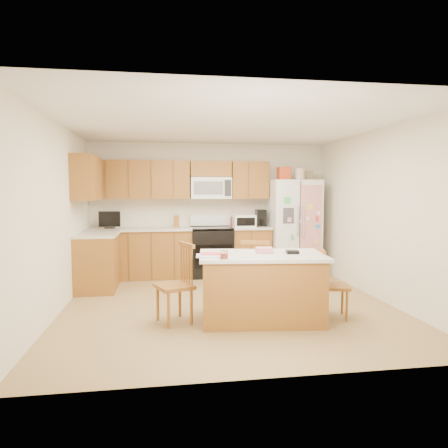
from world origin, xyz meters
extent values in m
plane|color=olive|center=(0.00, 0.00, 0.00)|extent=(4.50, 4.50, 0.00)
cube|color=beige|center=(0.00, 2.25, 1.25)|extent=(4.50, 0.10, 2.50)
cube|color=beige|center=(0.00, -2.25, 1.25)|extent=(4.50, 0.10, 2.50)
cube|color=beige|center=(-2.25, 0.00, 1.25)|extent=(0.10, 4.50, 2.50)
cube|color=beige|center=(2.25, 0.00, 1.25)|extent=(0.10, 4.50, 2.50)
cube|color=white|center=(0.00, 0.00, 2.50)|extent=(4.50, 4.50, 0.04)
cube|color=#905C21|center=(-1.31, 1.95, 0.44)|extent=(1.87, 0.60, 0.88)
cube|color=#905C21|center=(0.74, 1.95, 0.44)|extent=(0.72, 0.60, 0.88)
cube|color=#905C21|center=(-1.95, 1.17, 0.44)|extent=(0.60, 0.95, 0.88)
cube|color=silver|center=(-1.31, 1.94, 0.90)|extent=(1.87, 0.64, 0.04)
cube|color=silver|center=(0.74, 1.94, 0.90)|extent=(0.72, 0.64, 0.04)
cube|color=silver|center=(-1.94, 1.17, 0.90)|extent=(0.64, 0.95, 0.04)
cube|color=#905C21|center=(-1.32, 2.08, 1.80)|extent=(1.85, 0.33, 0.70)
cube|color=#905C21|center=(0.75, 2.08, 1.80)|extent=(0.70, 0.33, 0.70)
cube|color=#905C21|center=(0.00, 2.08, 2.00)|extent=(0.76, 0.33, 0.29)
cube|color=#905C21|center=(-2.08, 1.17, 1.80)|extent=(0.33, 0.95, 0.70)
cube|color=brown|center=(-1.90, 1.92, 1.80)|extent=(0.02, 0.01, 0.66)
cube|color=brown|center=(-1.90, 1.65, 0.44)|extent=(0.02, 0.01, 0.84)
cube|color=brown|center=(-1.50, 1.92, 1.80)|extent=(0.02, 0.01, 0.66)
cube|color=brown|center=(-1.50, 1.65, 0.44)|extent=(0.02, 0.01, 0.84)
cube|color=brown|center=(-1.10, 1.92, 1.80)|extent=(0.02, 0.01, 0.66)
cube|color=brown|center=(-1.10, 1.65, 0.44)|extent=(0.02, 0.01, 0.84)
cube|color=brown|center=(-0.70, 1.92, 1.80)|extent=(0.01, 0.01, 0.66)
cube|color=brown|center=(-0.70, 1.65, 0.44)|extent=(0.01, 0.01, 0.84)
cube|color=brown|center=(0.70, 1.92, 1.80)|extent=(0.01, 0.01, 0.66)
cube|color=brown|center=(0.70, 1.65, 0.44)|extent=(0.01, 0.01, 0.84)
cube|color=white|center=(0.00, 2.06, 1.65)|extent=(0.76, 0.38, 0.40)
cube|color=slate|center=(-0.06, 1.86, 1.65)|extent=(0.54, 0.01, 0.24)
cube|color=#262626|center=(0.30, 1.86, 1.65)|extent=(0.12, 0.01, 0.30)
cube|color=#905C21|center=(-0.65, 1.95, 1.03)|extent=(0.10, 0.14, 0.22)
cube|color=black|center=(-1.85, 1.97, 0.93)|extent=(0.18, 0.12, 0.02)
cube|color=black|center=(-1.85, 1.97, 1.09)|extent=(0.38, 0.03, 0.28)
cube|color=red|center=(0.58, 2.03, 1.01)|extent=(0.35, 0.22, 0.18)
cube|color=white|center=(0.60, 1.80, 1.04)|extent=(0.40, 0.28, 0.23)
cube|color=black|center=(0.60, 1.66, 1.04)|extent=(0.34, 0.01, 0.15)
cube|color=black|center=(0.96, 2.00, 1.08)|extent=(0.18, 0.22, 0.32)
cylinder|color=black|center=(0.96, 1.93, 1.01)|extent=(0.12, 0.12, 0.12)
cube|color=black|center=(0.00, 1.93, 0.44)|extent=(0.76, 0.64, 0.88)
cube|color=black|center=(0.00, 1.60, 0.42)|extent=(0.68, 0.01, 0.42)
cube|color=black|center=(0.00, 1.93, 0.91)|extent=(0.76, 0.64, 0.03)
cube|color=white|center=(0.00, 2.19, 1.03)|extent=(0.76, 0.10, 0.20)
cube|color=white|center=(1.57, 1.88, 0.90)|extent=(0.90, 0.75, 1.80)
cube|color=#4C4C4C|center=(1.57, 1.49, 0.90)|extent=(0.02, 0.01, 1.75)
cube|color=silver|center=(1.52, 1.47, 1.05)|extent=(0.02, 0.03, 0.55)
cube|color=silver|center=(1.62, 1.47, 1.05)|extent=(0.02, 0.03, 0.55)
cube|color=#3F3F44|center=(1.35, 1.49, 1.15)|extent=(0.20, 0.01, 0.28)
cube|color=#D84C59|center=(1.77, 1.49, 1.05)|extent=(0.42, 0.01, 1.30)
cube|color=#C4421B|center=(1.37, 1.88, 1.92)|extent=(0.22, 0.22, 0.24)
cylinder|color=beige|center=(1.67, 1.82, 1.91)|extent=(0.18, 0.18, 0.22)
cube|color=gray|center=(1.85, 1.96, 1.89)|extent=(0.18, 0.20, 0.18)
cube|color=#905C21|center=(0.30, -0.74, 0.39)|extent=(1.51, 0.96, 0.79)
cube|color=silver|center=(0.30, -0.74, 0.81)|extent=(1.60, 1.05, 0.04)
cylinder|color=#C4421B|center=(-0.21, -1.01, 0.86)|extent=(0.08, 0.08, 0.06)
cylinder|color=white|center=(-0.21, -1.01, 0.87)|extent=(0.09, 0.09, 0.09)
cube|color=pink|center=(0.35, -0.68, 0.86)|extent=(0.22, 0.17, 0.07)
cube|color=black|center=(0.68, -0.77, 0.85)|extent=(0.16, 0.14, 0.04)
cube|color=white|center=(-0.36, -0.82, 0.84)|extent=(0.32, 0.27, 0.01)
cube|color=#D84C4C|center=(-0.32, -0.74, 0.85)|extent=(0.28, 0.23, 0.01)
cylinder|color=white|center=(0.03, -0.96, 0.84)|extent=(0.14, 0.04, 0.01)
cube|color=#905C21|center=(-0.77, -0.66, 0.45)|extent=(0.52, 0.53, 0.04)
cylinder|color=#905C21|center=(-0.97, -0.56, 0.21)|extent=(0.04, 0.04, 0.43)
cylinder|color=#905C21|center=(-0.84, -0.87, 0.21)|extent=(0.04, 0.04, 0.43)
cylinder|color=#905C21|center=(-0.69, -0.45, 0.21)|extent=(0.04, 0.04, 0.43)
cylinder|color=#905C21|center=(-0.57, -0.76, 0.21)|extent=(0.04, 0.04, 0.43)
cylinder|color=#905C21|center=(-0.67, -0.46, 0.70)|extent=(0.02, 0.02, 0.48)
cylinder|color=#905C21|center=(-0.64, -0.53, 0.70)|extent=(0.02, 0.02, 0.48)
cylinder|color=#905C21|center=(-0.61, -0.60, 0.70)|extent=(0.02, 0.02, 0.48)
cylinder|color=#905C21|center=(-0.58, -0.67, 0.70)|extent=(0.02, 0.02, 0.48)
cylinder|color=#905C21|center=(-0.55, -0.74, 0.70)|extent=(0.02, 0.02, 0.48)
cube|color=#905C21|center=(-0.61, -0.60, 0.94)|extent=(0.19, 0.38, 0.05)
cube|color=#905C21|center=(0.37, -0.15, 0.43)|extent=(0.51, 0.49, 0.04)
cylinder|color=#905C21|center=(0.57, -0.07, 0.21)|extent=(0.03, 0.03, 0.41)
cylinder|color=#905C21|center=(0.26, 0.04, 0.21)|extent=(0.03, 0.03, 0.41)
cylinder|color=#905C21|center=(0.48, -0.34, 0.21)|extent=(0.03, 0.03, 0.41)
cylinder|color=#905C21|center=(0.17, -0.23, 0.21)|extent=(0.03, 0.03, 0.41)
cylinder|color=#905C21|center=(0.45, -0.35, 0.68)|extent=(0.02, 0.02, 0.46)
cylinder|color=#905C21|center=(0.38, -0.33, 0.68)|extent=(0.02, 0.02, 0.46)
cylinder|color=#905C21|center=(0.32, -0.31, 0.68)|extent=(0.02, 0.02, 0.46)
cylinder|color=#905C21|center=(0.25, -0.28, 0.68)|extent=(0.02, 0.02, 0.46)
cylinder|color=#905C21|center=(0.18, -0.26, 0.68)|extent=(0.02, 0.02, 0.46)
cube|color=#905C21|center=(0.32, -0.31, 0.91)|extent=(0.38, 0.16, 0.05)
cube|color=#905C21|center=(1.23, -0.77, 0.40)|extent=(0.44, 0.45, 0.04)
cylinder|color=#905C21|center=(1.32, -0.95, 0.19)|extent=(0.03, 0.03, 0.38)
cylinder|color=#905C21|center=(1.40, -0.66, 0.19)|extent=(0.03, 0.03, 0.38)
cylinder|color=#905C21|center=(1.07, -0.88, 0.19)|extent=(0.03, 0.03, 0.38)
cylinder|color=#905C21|center=(1.14, -0.59, 0.19)|extent=(0.03, 0.03, 0.38)
cylinder|color=#905C21|center=(1.05, -0.86, 0.63)|extent=(0.02, 0.02, 0.43)
cylinder|color=#905C21|center=(1.07, -0.79, 0.63)|extent=(0.02, 0.02, 0.43)
cylinder|color=#905C21|center=(1.09, -0.73, 0.63)|extent=(0.02, 0.02, 0.43)
cylinder|color=#905C21|center=(1.11, -0.66, 0.63)|extent=(0.02, 0.02, 0.43)
cylinder|color=#905C21|center=(1.12, -0.60, 0.63)|extent=(0.02, 0.02, 0.43)
cube|color=#905C21|center=(1.09, -0.73, 0.84)|extent=(0.13, 0.35, 0.04)
camera|label=1|loc=(-0.88, -5.44, 1.60)|focal=32.00mm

